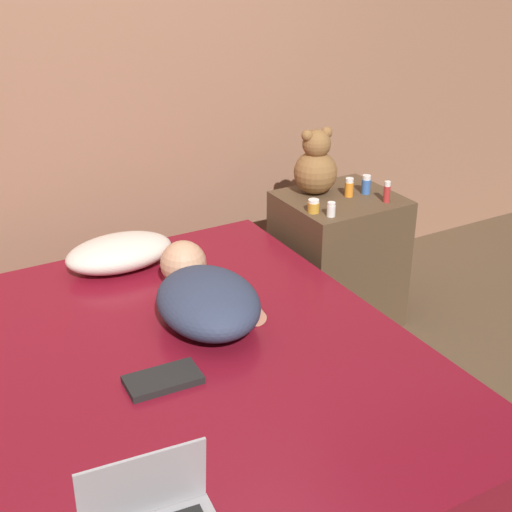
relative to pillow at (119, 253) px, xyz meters
The scene contains 13 objects.
ground_plane 0.94m from the pillow, 90.58° to the right, with size 12.00×12.00×0.00m, color brown.
wall_back 0.88m from the pillow, 90.90° to the left, with size 8.00×0.06×2.60m.
bed 0.82m from the pillow, 90.58° to the right, with size 1.48×1.91×0.50m.
nightstand 1.08m from the pillow, ahead, with size 0.52×0.47×0.65m.
pillow is the anchor object (origin of this frame).
person_lying 0.55m from the pillow, 76.03° to the right, with size 0.43×0.68×0.18m.
teddy_bear 1.00m from the pillow, ahead, with size 0.20×0.20×0.31m.
bottle_blue 1.19m from the pillow, ahead, with size 0.04×0.04×0.09m.
bottle_white 0.92m from the pillow, 16.67° to the right, with size 0.04×0.04×0.06m.
bottle_orange 1.10m from the pillow, ahead, with size 0.04×0.04×0.09m.
bottle_red 1.23m from the pillow, 11.69° to the right, with size 0.03×0.03×0.10m.
bottle_amber 0.86m from the pillow, 12.69° to the right, with size 0.05×0.05×0.06m.
book 0.86m from the pillow, 100.91° to the right, with size 0.24×0.14×0.02m.
Camera 1 is at (-0.81, -1.85, 1.84)m, focal length 50.00 mm.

